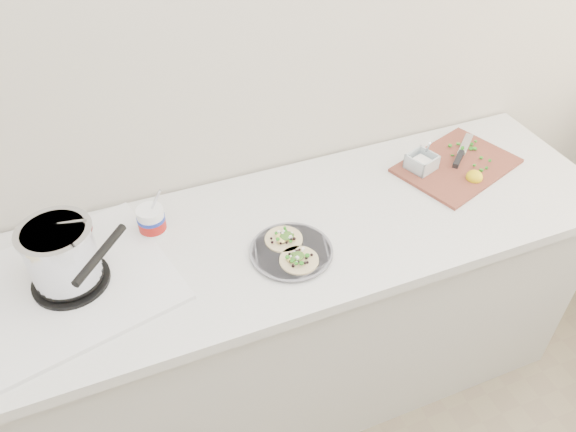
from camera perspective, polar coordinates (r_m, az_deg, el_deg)
name	(u,v)px	position (r m, az deg, el deg)	size (l,w,h in m)	color
counter	(257,326)	(2.09, -3.18, -11.07)	(2.44, 0.66, 0.90)	beige
stove	(66,265)	(1.67, -21.67, -4.62)	(0.63, 0.60, 0.26)	silver
taco_plate	(291,249)	(1.69, 0.33, -3.41)	(0.25, 0.25, 0.04)	slate
tub	(152,219)	(1.77, -13.64, -0.27)	(0.09, 0.09, 0.20)	white
cutboard	(454,162)	(2.12, 16.54, 5.24)	(0.49, 0.41, 0.07)	brown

